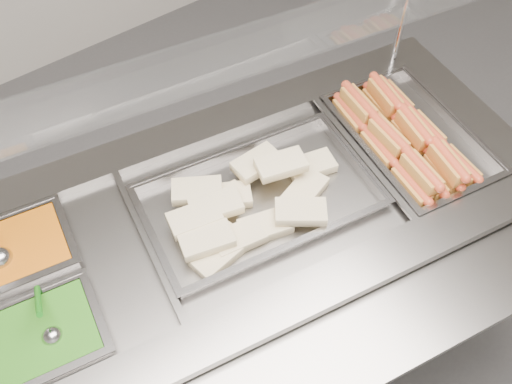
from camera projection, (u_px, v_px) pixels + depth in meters
ground at (316, 377)px, 2.34m from camera, size 6.00×6.00×0.00m
steam_counter at (244, 276)px, 2.11m from camera, size 2.04×1.18×0.92m
tray_rail at (328, 355)px, 1.50m from camera, size 1.85×0.70×0.05m
sneeze_guard at (203, 65)px, 1.57m from camera, size 1.71×0.60×0.45m
pan_hotdogs at (408, 142)px, 1.96m from camera, size 0.44×0.62×0.10m
pan_wraps at (259, 201)px, 1.79m from camera, size 0.76×0.53×0.07m
pan_beans at (19, 256)px, 1.68m from camera, size 0.35×0.30×0.10m
pan_peas at (44, 341)px, 1.52m from camera, size 0.35×0.30×0.10m
hotdogs_in_buns at (402, 137)px, 1.91m from camera, size 0.33×0.56×0.12m
tortilla_wraps at (244, 207)px, 1.73m from camera, size 0.61×0.41×0.10m
ladle at (0, 257)px, 1.62m from camera, size 0.07×0.20×0.14m
serving_spoon at (50, 330)px, 1.48m from camera, size 0.06×0.18×0.14m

